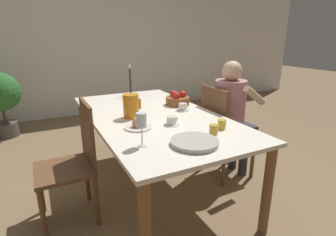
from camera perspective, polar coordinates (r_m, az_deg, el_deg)
The scene contains 17 objects.
ground_plane at distance 2.63m, azimuth -3.04°, elevation -14.72°, with size 20.00×20.00×0.00m, color #7F6647.
wall_back at distance 4.99m, azimuth -17.44°, elevation 15.61°, with size 10.00×0.06×2.60m.
dining_table at distance 2.35m, azimuth -3.29°, elevation -1.12°, with size 1.05×1.98×0.74m.
chair_person_side at distance 2.67m, azimuth 11.74°, elevation -2.74°, with size 0.42×0.42×0.94m.
chair_opposite at distance 2.14m, azimuth -19.78°, elevation -8.65°, with size 0.42×0.42×0.94m.
person_seated at distance 2.65m, azimuth 13.80°, elevation 1.61°, with size 0.39×0.41×1.18m.
red_pitcher at distance 2.23m, azimuth -8.05°, elevation 2.64°, with size 0.16×0.13×0.20m.
wine_glass_water at distance 1.62m, azimuth -5.79°, elevation -0.77°, with size 0.07×0.07×0.22m.
teacup_near_person at distance 2.04m, azimuth 0.77°, elevation -0.69°, with size 0.13×0.13×0.07m.
teacup_across at distance 2.44m, azimuth 3.22°, elevation 2.32°, with size 0.13×0.13×0.07m.
serving_tray at distance 1.69m, azimuth 5.80°, elevation -5.26°, with size 0.31×0.31×0.03m.
bread_plate at distance 1.98m, azimuth -6.51°, elevation -1.42°, with size 0.21×0.21×0.09m.
jam_jar_amber at distance 1.99m, azimuth 11.63°, elevation -1.27°, with size 0.07×0.07×0.07m.
jam_jar_red at distance 1.87m, azimuth 9.91°, elevation -2.38°, with size 0.07×0.07×0.07m.
fruit_bowl at distance 2.64m, azimuth 2.09°, elevation 4.06°, with size 0.24×0.24×0.14m.
candlestick_tall at distance 3.06m, azimuth -8.19°, elevation 7.51°, with size 0.06×0.06×0.36m.
potted_plant at distance 4.33m, azimuth -32.69°, elevation 3.98°, with size 0.54×0.54×0.93m.
Camera 1 is at (-0.89, -2.04, 1.41)m, focal length 28.00 mm.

